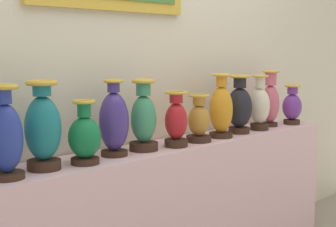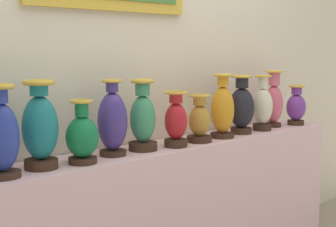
{
  "view_description": "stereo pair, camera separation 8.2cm",
  "coord_description": "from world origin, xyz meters",
  "views": [
    {
      "loc": [
        -2.04,
        -2.02,
        1.37
      ],
      "look_at": [
        0.0,
        0.0,
        1.01
      ],
      "focal_mm": 54.95,
      "sensor_mm": 36.0,
      "label": 1
    },
    {
      "loc": [
        -1.98,
        -2.07,
        1.37
      ],
      "look_at": [
        0.0,
        0.0,
        1.01
      ],
      "focal_mm": 54.95,
      "sensor_mm": 36.0,
      "label": 2
    }
  ],
  "objects": [
    {
      "name": "vase_amber",
      "position": [
        0.41,
        -0.05,
        1.0
      ],
      "size": [
        0.15,
        0.15,
        0.39
      ],
      "color": "#382319",
      "rests_on": "display_shelf"
    },
    {
      "name": "back_wall",
      "position": [
        -0.0,
        0.24,
        1.52
      ],
      "size": [
        5.31,
        0.14,
        3.02
      ],
      "color": "beige",
      "rests_on": "ground_plane"
    },
    {
      "name": "vase_rose",
      "position": [
        1.01,
        -0.01,
        1.0
      ],
      "size": [
        0.13,
        0.13,
        0.39
      ],
      "color": "#382319",
      "rests_on": "display_shelf"
    },
    {
      "name": "vase_teal",
      "position": [
        -0.82,
        -0.02,
        1.01
      ],
      "size": [
        0.16,
        0.16,
        0.41
      ],
      "color": "#382319",
      "rests_on": "display_shelf"
    },
    {
      "name": "vase_violet",
      "position": [
        1.21,
        -0.06,
        0.96
      ],
      "size": [
        0.14,
        0.14,
        0.29
      ],
      "color": "#382319",
      "rests_on": "display_shelf"
    },
    {
      "name": "vase_indigo",
      "position": [
        -0.4,
        -0.01,
        1.0
      ],
      "size": [
        0.15,
        0.15,
        0.39
      ],
      "color": "#382319",
      "rests_on": "display_shelf"
    },
    {
      "name": "vase_cobalt",
      "position": [
        -1.02,
        -0.05,
        1.0
      ],
      "size": [
        0.15,
        0.15,
        0.4
      ],
      "color": "#382319",
      "rests_on": "display_shelf"
    },
    {
      "name": "vase_jade",
      "position": [
        -0.2,
        -0.01,
        0.99
      ],
      "size": [
        0.16,
        0.16,
        0.38
      ],
      "color": "#382319",
      "rests_on": "display_shelf"
    },
    {
      "name": "vase_onyx",
      "position": [
        0.62,
        -0.03,
        1.0
      ],
      "size": [
        0.16,
        0.16,
        0.38
      ],
      "color": "#382319",
      "rests_on": "display_shelf"
    },
    {
      "name": "display_shelf",
      "position": [
        0.0,
        0.0,
        0.41
      ],
      "size": [
        2.77,
        0.36,
        0.82
      ],
      "primitive_type": "cube",
      "color": "beige",
      "rests_on": "ground_plane"
    },
    {
      "name": "vase_ivory",
      "position": [
        0.83,
        -0.05,
        0.99
      ],
      "size": [
        0.13,
        0.13,
        0.37
      ],
      "color": "#382319",
      "rests_on": "display_shelf"
    },
    {
      "name": "vase_emerald",
      "position": [
        -0.62,
        -0.06,
        0.95
      ],
      "size": [
        0.16,
        0.16,
        0.31
      ],
      "color": "#382319",
      "rests_on": "display_shelf"
    },
    {
      "name": "vase_crimson",
      "position": [
        -0.0,
        -0.06,
        0.97
      ],
      "size": [
        0.13,
        0.13,
        0.31
      ],
      "color": "#382319",
      "rests_on": "display_shelf"
    },
    {
      "name": "vase_ochre",
      "position": [
        0.2,
        -0.05,
        0.95
      ],
      "size": [
        0.15,
        0.15,
        0.28
      ],
      "color": "#382319",
      "rests_on": "display_shelf"
    }
  ]
}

